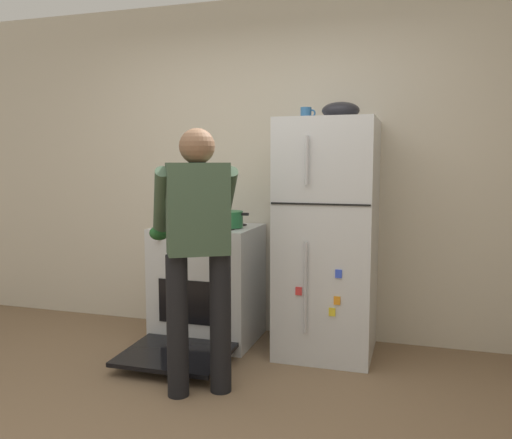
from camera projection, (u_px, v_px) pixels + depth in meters
name	position (u px, v px, depth m)	size (l,w,h in m)	color
kitchen_wall_back	(271.00, 169.00, 4.29)	(6.00, 0.10, 2.70)	beige
refrigerator	(328.00, 238.00, 3.83)	(0.68, 0.72, 1.71)	silver
stove_range	(208.00, 285.00, 4.13)	(0.76, 1.22, 0.91)	silver
person_cook	(197.00, 237.00, 3.14)	(0.66, 0.70, 1.60)	black
red_pot	(225.00, 219.00, 4.00)	(0.38, 0.28, 0.12)	#236638
coffee_mug	(306.00, 114.00, 3.83)	(0.11, 0.08, 0.10)	#2D6093
pepper_mill	(184.00, 211.00, 4.37)	(0.05, 0.05, 0.18)	brown
mixing_bowl	(341.00, 111.00, 3.71)	(0.27, 0.27, 0.12)	black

